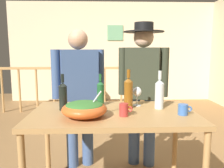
# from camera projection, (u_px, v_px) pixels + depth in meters

# --- Properties ---
(ground_plane) EXTENTS (8.41, 8.41, 0.00)m
(ground_plane) POSITION_uv_depth(u_px,v_px,m) (122.00, 152.00, 3.06)
(ground_plane) COLOR olive
(back_wall) EXTENTS (5.31, 0.10, 2.54)m
(back_wall) POSITION_uv_depth(u_px,v_px,m) (113.00, 52.00, 6.06)
(back_wall) COLOR beige
(back_wall) RESTS_ON ground_plane
(framed_picture) EXTENTS (0.40, 0.03, 0.38)m
(framed_picture) POSITION_uv_depth(u_px,v_px,m) (115.00, 33.00, 5.93)
(framed_picture) COLOR #669E72
(stair_railing) EXTENTS (3.00, 0.10, 1.03)m
(stair_railing) POSITION_uv_depth(u_px,v_px,m) (90.00, 84.00, 4.98)
(stair_railing) COLOR #B2844C
(stair_railing) RESTS_ON ground_plane
(tv_console) EXTENTS (0.90, 0.40, 0.52)m
(tv_console) POSITION_uv_depth(u_px,v_px,m) (79.00, 93.00, 5.84)
(tv_console) COLOR #38281E
(tv_console) RESTS_ON ground_plane
(flat_screen_tv) EXTENTS (0.50, 0.12, 0.41)m
(flat_screen_tv) POSITION_uv_depth(u_px,v_px,m) (79.00, 73.00, 5.73)
(flat_screen_tv) COLOR black
(flat_screen_tv) RESTS_ON tv_console
(serving_table) EXTENTS (1.40, 0.80, 0.82)m
(serving_table) POSITION_uv_depth(u_px,v_px,m) (113.00, 121.00, 1.98)
(serving_table) COLOR #B2844C
(serving_table) RESTS_ON ground_plane
(salad_bowl) EXTENTS (0.36, 0.36, 0.21)m
(salad_bowl) POSITION_uv_depth(u_px,v_px,m) (84.00, 108.00, 1.81)
(salad_bowl) COLOR #DB5B23
(salad_bowl) RESTS_ON serving_table
(wine_glass) EXTENTS (0.08, 0.08, 0.18)m
(wine_glass) POSITION_uv_depth(u_px,v_px,m) (137.00, 92.00, 2.17)
(wine_glass) COLOR silver
(wine_glass) RESTS_ON serving_table
(wine_bottle_dark) EXTENTS (0.07, 0.07, 0.32)m
(wine_bottle_dark) POSITION_uv_depth(u_px,v_px,m) (63.00, 96.00, 2.02)
(wine_bottle_dark) COLOR black
(wine_bottle_dark) RESTS_ON serving_table
(wine_bottle_amber) EXTENTS (0.08, 0.08, 0.35)m
(wine_bottle_amber) POSITION_uv_depth(u_px,v_px,m) (128.00, 92.00, 2.08)
(wine_bottle_amber) COLOR brown
(wine_bottle_amber) RESTS_ON serving_table
(wine_bottle_clear) EXTENTS (0.08, 0.08, 0.34)m
(wine_bottle_clear) POSITION_uv_depth(u_px,v_px,m) (159.00, 93.00, 2.07)
(wine_bottle_clear) COLOR silver
(wine_bottle_clear) RESTS_ON serving_table
(wine_bottle_green) EXTENTS (0.07, 0.07, 0.30)m
(wine_bottle_green) POSITION_uv_depth(u_px,v_px,m) (100.00, 93.00, 2.19)
(wine_bottle_green) COLOR #1E5628
(wine_bottle_green) RESTS_ON serving_table
(mug_red) EXTENTS (0.11, 0.07, 0.10)m
(mug_red) POSITION_uv_depth(u_px,v_px,m) (124.00, 110.00, 1.84)
(mug_red) COLOR #B7332D
(mug_red) RESTS_ON serving_table
(mug_blue) EXTENTS (0.12, 0.08, 0.09)m
(mug_blue) POSITION_uv_depth(u_px,v_px,m) (183.00, 110.00, 1.88)
(mug_blue) COLOR #3866B2
(mug_blue) RESTS_ON serving_table
(person_standing_left) EXTENTS (0.57, 0.33, 1.56)m
(person_standing_left) POSITION_uv_depth(u_px,v_px,m) (79.00, 88.00, 2.59)
(person_standing_left) COLOR #3D5684
(person_standing_left) RESTS_ON ground_plane
(person_standing_right) EXTENTS (0.54, 0.44, 1.64)m
(person_standing_right) POSITION_uv_depth(u_px,v_px,m) (143.00, 83.00, 2.61)
(person_standing_right) COLOR #3D5684
(person_standing_right) RESTS_ON ground_plane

